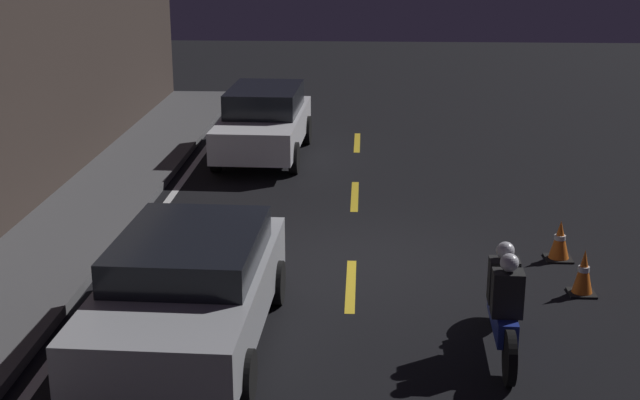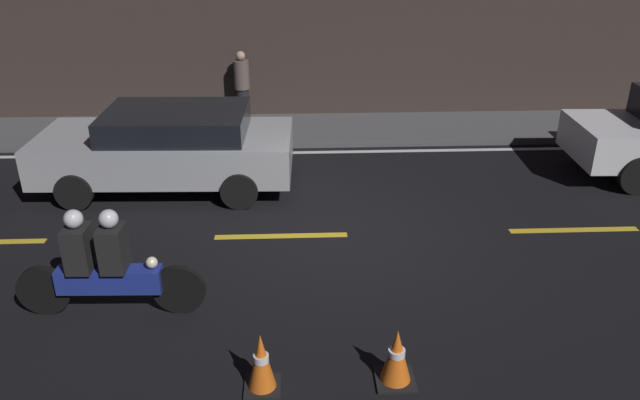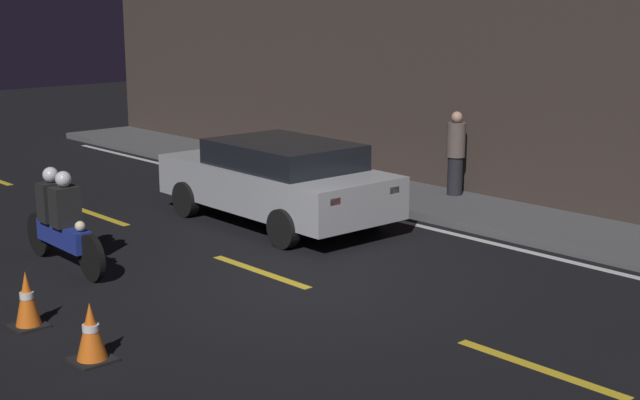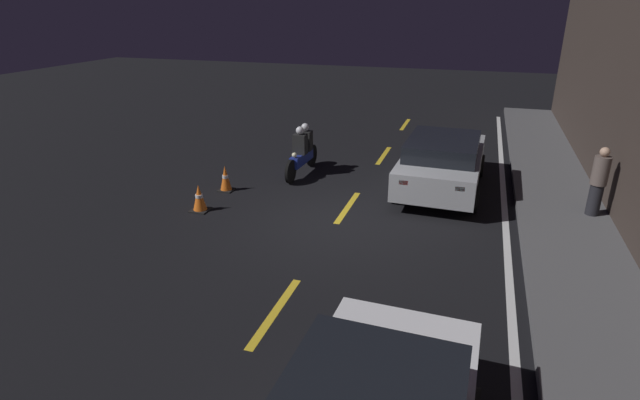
% 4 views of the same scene
% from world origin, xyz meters
% --- Properties ---
extents(ground_plane, '(56.00, 56.00, 0.00)m').
position_xyz_m(ground_plane, '(0.00, 0.00, 0.00)').
color(ground_plane, black).
extents(raised_curb, '(28.00, 1.93, 0.15)m').
position_xyz_m(raised_curb, '(0.00, 4.77, 0.07)').
color(raised_curb, '#4C4C4F').
rests_on(raised_curb, ground).
extents(building_front, '(28.00, 0.30, 5.96)m').
position_xyz_m(building_front, '(0.00, 5.88, 2.98)').
color(building_front, '#382D28').
rests_on(building_front, ground).
extents(lane_dash_b, '(2.00, 0.14, 0.01)m').
position_xyz_m(lane_dash_b, '(-5.50, 0.00, 0.00)').
color(lane_dash_b, gold).
rests_on(lane_dash_b, ground).
extents(lane_dash_c, '(2.00, 0.14, 0.01)m').
position_xyz_m(lane_dash_c, '(-1.00, 0.00, 0.00)').
color(lane_dash_c, gold).
rests_on(lane_dash_c, ground).
extents(lane_dash_d, '(2.00, 0.14, 0.01)m').
position_xyz_m(lane_dash_d, '(3.50, 0.00, 0.00)').
color(lane_dash_d, gold).
rests_on(lane_dash_d, ground).
extents(lane_solid_kerb, '(25.20, 0.14, 0.01)m').
position_xyz_m(lane_solid_kerb, '(0.00, 3.55, 0.00)').
color(lane_solid_kerb, silver).
rests_on(lane_solid_kerb, ground).
extents(hatchback_silver, '(4.39, 2.12, 1.40)m').
position_xyz_m(hatchback_silver, '(-2.95, 1.97, 0.75)').
color(hatchback_silver, '#9EA0A5').
rests_on(hatchback_silver, ground).
extents(motorcycle, '(2.26, 0.38, 1.39)m').
position_xyz_m(motorcycle, '(-3.07, -1.87, 0.65)').
color(motorcycle, black).
rests_on(motorcycle, ground).
extents(traffic_cone_near, '(0.37, 0.37, 0.67)m').
position_xyz_m(traffic_cone_near, '(-1.15, -3.29, 0.33)').
color(traffic_cone_near, black).
rests_on(traffic_cone_near, ground).
extents(traffic_cone_mid, '(0.41, 0.41, 0.64)m').
position_xyz_m(traffic_cone_mid, '(0.23, -3.24, 0.31)').
color(traffic_cone_mid, black).
rests_on(traffic_cone_mid, ground).
extents(pedestrian, '(0.34, 0.34, 1.54)m').
position_xyz_m(pedestrian, '(-1.91, 5.36, 0.92)').
color(pedestrian, black).
rests_on(pedestrian, raised_curb).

